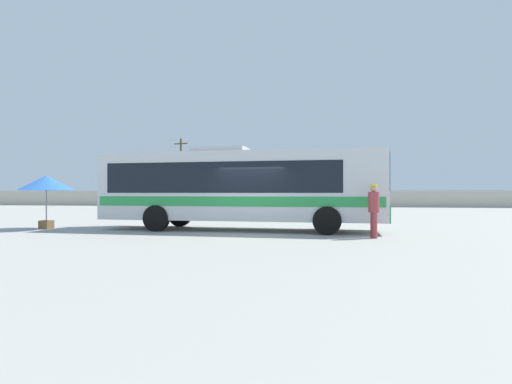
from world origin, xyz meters
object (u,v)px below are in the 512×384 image
object	(u,v)px
parked_car_second_grey	(225,200)
coach_bus_silver_green	(238,186)
roadside_tree_midright	(331,166)
roadside_tree_left	(170,167)
parked_car_leftmost_silver	(172,200)
roadside_tree_midleft	(235,168)
utility_pole_near	(181,171)
attendant_by_bus_door	(374,207)
vendor_umbrella_near_gate_blue	(46,184)

from	to	relation	value
parked_car_second_grey	coach_bus_silver_green	bearing A→B (deg)	-75.52
parked_car_second_grey	roadside_tree_midright	xyz separation A→B (m)	(10.93, 9.60, 4.07)
coach_bus_silver_green	roadside_tree_left	size ratio (longest dim) A/B	1.85
parked_car_leftmost_silver	roadside_tree_midleft	bearing A→B (deg)	62.82
parked_car_second_grey	roadside_tree_midright	size ratio (longest dim) A/B	0.67
roadside_tree_midleft	coach_bus_silver_green	bearing A→B (deg)	-77.80
parked_car_leftmost_silver	roadside_tree_midleft	size ratio (longest dim) A/B	0.61
utility_pole_near	roadside_tree_left	size ratio (longest dim) A/B	1.27
roadside_tree_midleft	attendant_by_bus_door	bearing A→B (deg)	-70.99
parked_car_leftmost_silver	roadside_tree_left	size ratio (longest dim) A/B	0.68
utility_pole_near	roadside_tree_midright	bearing A→B (deg)	12.46
attendant_by_bus_door	utility_pole_near	size ratio (longest dim) A/B	0.23
roadside_tree_midright	utility_pole_near	bearing A→B (deg)	-167.54
utility_pole_near	roadside_tree_left	distance (m)	4.93
coach_bus_silver_green	roadside_tree_midright	size ratio (longest dim) A/B	1.72
utility_pole_near	roadside_tree_midleft	size ratio (longest dim) A/B	1.13
attendant_by_bus_door	roadside_tree_midleft	bearing A→B (deg)	109.01
attendant_by_bus_door	roadside_tree_midleft	xyz separation A→B (m)	(-12.56, 36.45, 3.69)
parked_car_leftmost_silver	roadside_tree_midleft	distance (m)	11.20
coach_bus_silver_green	roadside_tree_midleft	bearing A→B (deg)	102.20
roadside_tree_midleft	utility_pole_near	bearing A→B (deg)	-144.55
roadside_tree_midright	vendor_umbrella_near_gate_blue	bearing A→B (deg)	-110.05
coach_bus_silver_green	attendant_by_bus_door	xyz separation A→B (m)	(5.16, -2.22, -0.78)
attendant_by_bus_door	parked_car_leftmost_silver	size ratio (longest dim) A/B	0.42
coach_bus_silver_green	vendor_umbrella_near_gate_blue	bearing A→B (deg)	-174.48
utility_pole_near	roadside_tree_midleft	distance (m)	7.04
coach_bus_silver_green	utility_pole_near	size ratio (longest dim) A/B	1.45
parked_car_leftmost_silver	roadside_tree_left	bearing A→B (deg)	112.29
vendor_umbrella_near_gate_blue	roadside_tree_midleft	bearing A→B (deg)	88.84
vendor_umbrella_near_gate_blue	roadside_tree_midright	xyz separation A→B (m)	(12.72, 34.86, 2.92)
attendant_by_bus_door	utility_pole_near	world-z (taller)	utility_pole_near
vendor_umbrella_near_gate_blue	roadside_tree_midleft	distance (m)	35.14
vendor_umbrella_near_gate_blue	roadside_tree_left	xyz separation A→B (m)	(-7.86, 34.92, 2.93)
roadside_tree_midleft	parked_car_second_grey	bearing A→B (deg)	-83.67
roadside_tree_midleft	roadside_tree_midright	distance (m)	12.02
parked_car_leftmost_silver	utility_pole_near	bearing A→B (deg)	100.05
vendor_umbrella_near_gate_blue	utility_pole_near	xyz separation A→B (m)	(-5.01, 30.94, 2.27)
coach_bus_silver_green	roadside_tree_midleft	distance (m)	35.15
parked_car_second_grey	utility_pole_near	size ratio (longest dim) A/B	0.57
attendant_by_bus_door	vendor_umbrella_near_gate_blue	bearing A→B (deg)	173.84
attendant_by_bus_door	coach_bus_silver_green	bearing A→B (deg)	156.73
attendant_by_bus_door	roadside_tree_left	bearing A→B (deg)	120.17
parked_car_leftmost_silver	roadside_tree_midright	size ratio (longest dim) A/B	0.64
parked_car_leftmost_silver	roadside_tree_left	distance (m)	10.76
utility_pole_near	roadside_tree_left	bearing A→B (deg)	125.66
roadside_tree_left	roadside_tree_midleft	xyz separation A→B (m)	(8.57, 0.10, -0.11)
parked_car_leftmost_silver	roadside_tree_midleft	xyz separation A→B (m)	(4.79, 9.33, 3.93)
parked_car_leftmost_silver	roadside_tree_midright	distance (m)	19.56
parked_car_second_grey	roadside_tree_left	xyz separation A→B (m)	(-9.65, 9.65, 4.08)
parked_car_leftmost_silver	roadside_tree_midright	world-z (taller)	roadside_tree_midright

